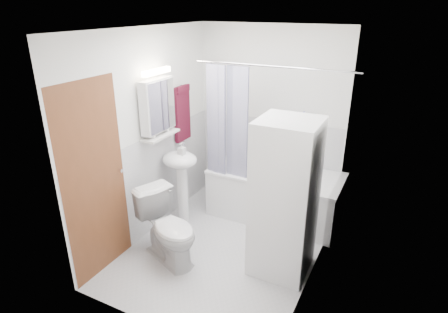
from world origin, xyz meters
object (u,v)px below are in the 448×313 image
at_px(bathtub, 275,192).
at_px(sink, 181,171).
at_px(washer_dryer, 284,199).
at_px(toilet, 169,228).

relative_size(bathtub, sink, 1.59).
xyz_separation_m(bathtub, washer_dryer, (0.42, -0.96, 0.47)).
xyz_separation_m(sink, washer_dryer, (1.43, -0.31, 0.12)).
bearing_deg(washer_dryer, sink, 167.36).
bearing_deg(washer_dryer, bathtub, 113.12).
xyz_separation_m(washer_dryer, toilet, (-1.13, -0.41, -0.44)).
bearing_deg(toilet, sink, 45.36).
distance_m(bathtub, toilet, 1.54).
height_order(sink, washer_dryer, washer_dryer).
height_order(bathtub, washer_dryer, washer_dryer).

